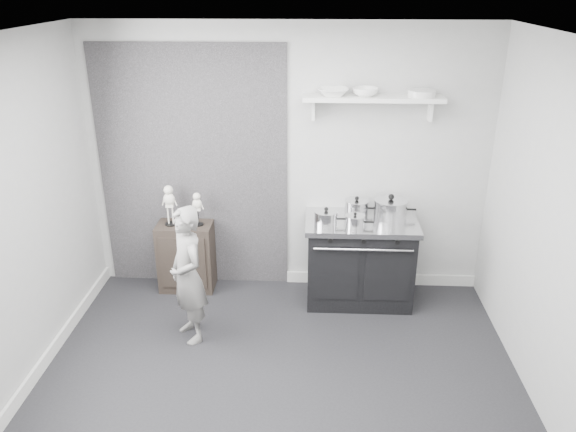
% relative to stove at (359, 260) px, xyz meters
% --- Properties ---
extents(ground, '(4.00, 4.00, 0.00)m').
position_rel_stove_xyz_m(ground, '(-0.74, -1.48, -0.44)').
color(ground, black).
rests_on(ground, ground).
extents(room_shell, '(4.02, 3.62, 2.71)m').
position_rel_stove_xyz_m(room_shell, '(-0.83, -1.33, 1.20)').
color(room_shell, '#A8A8A5').
rests_on(room_shell, ground).
extents(wall_shelf, '(1.30, 0.26, 0.24)m').
position_rel_stove_xyz_m(wall_shelf, '(0.06, 0.20, 1.57)').
color(wall_shelf, silver).
rests_on(wall_shelf, room_shell).
extents(stove, '(1.09, 0.68, 0.87)m').
position_rel_stove_xyz_m(stove, '(0.00, 0.00, 0.00)').
color(stove, black).
rests_on(stove, ground).
extents(side_cabinet, '(0.56, 0.33, 0.73)m').
position_rel_stove_xyz_m(side_cabinet, '(-1.78, 0.13, -0.08)').
color(side_cabinet, black).
rests_on(side_cabinet, ground).
extents(child, '(0.51, 0.56, 1.27)m').
position_rel_stove_xyz_m(child, '(-1.57, -0.75, 0.20)').
color(child, slate).
rests_on(child, ground).
extents(pot_front_left, '(0.31, 0.23, 0.18)m').
position_rel_stove_xyz_m(pot_front_left, '(-0.35, -0.12, 0.50)').
color(pot_front_left, silver).
rests_on(pot_front_left, stove).
extents(pot_back_left, '(0.33, 0.24, 0.19)m').
position_rel_stove_xyz_m(pot_back_left, '(-0.04, 0.15, 0.51)').
color(pot_back_left, silver).
rests_on(pot_back_left, stove).
extents(pot_back_right, '(0.42, 0.33, 0.24)m').
position_rel_stove_xyz_m(pot_back_right, '(0.28, 0.09, 0.53)').
color(pot_back_right, silver).
rests_on(pot_back_right, stove).
extents(pot_front_center, '(0.27, 0.18, 0.15)m').
position_rel_stove_xyz_m(pot_front_center, '(-0.08, -0.16, 0.49)').
color(pot_front_center, silver).
rests_on(pot_front_center, stove).
extents(skeleton_full, '(0.14, 0.09, 0.48)m').
position_rel_stove_xyz_m(skeleton_full, '(-1.91, 0.13, 0.53)').
color(skeleton_full, silver).
rests_on(skeleton_full, side_cabinet).
extents(skeleton_torso, '(0.11, 0.07, 0.40)m').
position_rel_stove_xyz_m(skeleton_torso, '(-1.63, 0.13, 0.49)').
color(skeleton_torso, silver).
rests_on(skeleton_torso, side_cabinet).
extents(bowl_large, '(0.29, 0.29, 0.07)m').
position_rel_stove_xyz_m(bowl_large, '(-0.31, 0.19, 1.64)').
color(bowl_large, white).
rests_on(bowl_large, wall_shelf).
extents(bowl_small, '(0.24, 0.24, 0.07)m').
position_rel_stove_xyz_m(bowl_small, '(-0.01, 0.19, 1.64)').
color(bowl_small, white).
rests_on(bowl_small, wall_shelf).
extents(plate_stack, '(0.26, 0.26, 0.06)m').
position_rel_stove_xyz_m(plate_stack, '(0.50, 0.19, 1.63)').
color(plate_stack, silver).
rests_on(plate_stack, wall_shelf).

